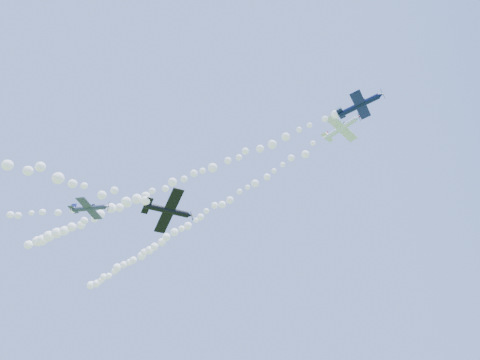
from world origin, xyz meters
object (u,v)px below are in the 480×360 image
at_px(plane_black, 168,211).
at_px(plane_navy, 360,105).
at_px(plane_grey, 89,208).
at_px(plane_white, 342,128).

bearing_deg(plane_black, plane_navy, -36.83).
bearing_deg(plane_black, plane_grey, 108.22).
distance_m(plane_navy, plane_grey, 52.86).
relative_size(plane_navy, plane_grey, 0.97).
distance_m(plane_navy, plane_black, 34.63).
distance_m(plane_white, plane_navy, 8.09).
height_order(plane_white, plane_navy, plane_white).
relative_size(plane_navy, plane_black, 1.24).
bearing_deg(plane_white, plane_navy, -36.96).
distance_m(plane_grey, plane_black, 28.94).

